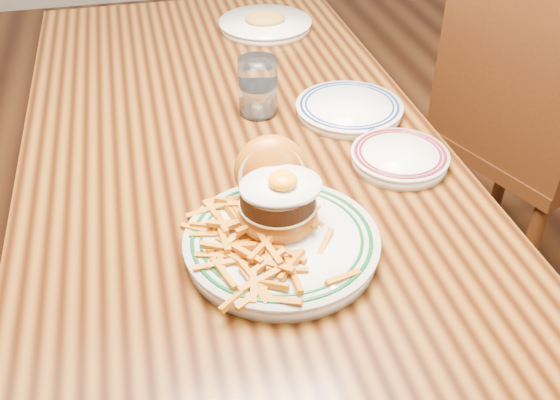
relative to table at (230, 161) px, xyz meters
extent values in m
plane|color=black|center=(0.00, 0.00, -0.66)|extent=(6.00, 6.00, 0.00)
cube|color=black|center=(0.00, 0.00, 0.06)|extent=(0.85, 1.60, 0.05)
cylinder|color=black|center=(-0.36, 0.74, -0.31)|extent=(0.07, 0.07, 0.70)
cylinder|color=black|center=(0.36, 0.74, -0.31)|extent=(0.07, 0.07, 0.70)
cube|color=#3D180C|center=(0.92, 0.19, -0.20)|extent=(0.58, 0.58, 0.04)
cube|color=#3D180C|center=(0.73, 0.12, 0.06)|extent=(0.19, 0.43, 0.48)
cylinder|color=#3D180C|center=(1.04, 0.44, -0.44)|extent=(0.04, 0.04, 0.44)
cylinder|color=#3D180C|center=(0.68, 0.30, -0.44)|extent=(0.04, 0.04, 0.44)
cylinder|color=#3D180C|center=(0.81, -0.05, -0.44)|extent=(0.04, 0.04, 0.44)
cylinder|color=silver|center=(0.02, -0.41, 0.10)|extent=(0.31, 0.31, 0.02)
cylinder|color=silver|center=(0.02, -0.41, 0.12)|extent=(0.32, 0.32, 0.01)
torus|color=#0B411C|center=(0.02, -0.41, 0.12)|extent=(0.29, 0.29, 0.01)
torus|color=#0B411C|center=(0.02, -0.41, 0.12)|extent=(0.26, 0.26, 0.01)
ellipsoid|color=#954D13|center=(0.02, -0.38, 0.13)|extent=(0.13, 0.13, 0.06)
cylinder|color=beige|center=(0.02, -0.38, 0.16)|extent=(0.13, 0.13, 0.00)
cylinder|color=black|center=(0.02, -0.38, 0.17)|extent=(0.12, 0.12, 0.03)
ellipsoid|color=silver|center=(0.02, -0.38, 0.19)|extent=(0.13, 0.11, 0.01)
ellipsoid|color=orange|center=(0.03, -0.38, 0.21)|extent=(0.05, 0.05, 0.03)
ellipsoid|color=#954D13|center=(0.03, -0.30, 0.17)|extent=(0.13, 0.11, 0.14)
cylinder|color=beige|center=(0.02, -0.32, 0.17)|extent=(0.12, 0.05, 0.11)
cylinder|color=silver|center=(0.30, -0.22, 0.10)|extent=(0.19, 0.19, 0.02)
cylinder|color=silver|center=(0.30, -0.22, 0.11)|extent=(0.19, 0.19, 0.01)
torus|color=maroon|center=(0.30, -0.22, 0.11)|extent=(0.18, 0.18, 0.01)
torus|color=maroon|center=(0.30, -0.22, 0.11)|extent=(0.16, 0.16, 0.01)
cube|color=silver|center=(0.32, -0.21, 0.11)|extent=(0.07, 0.11, 0.00)
cylinder|color=silver|center=(0.27, -0.01, 0.10)|extent=(0.23, 0.23, 0.02)
cylinder|color=silver|center=(0.27, -0.01, 0.11)|extent=(0.23, 0.23, 0.01)
torus|color=navy|center=(0.27, -0.01, 0.11)|extent=(0.22, 0.22, 0.01)
torus|color=navy|center=(0.27, -0.01, 0.11)|extent=(0.20, 0.20, 0.00)
cylinder|color=white|center=(0.08, 0.04, 0.15)|extent=(0.08, 0.08, 0.13)
cylinder|color=silver|center=(0.08, 0.04, 0.12)|extent=(0.07, 0.07, 0.06)
cylinder|color=silver|center=(0.19, 0.51, 0.10)|extent=(0.25, 0.25, 0.02)
cylinder|color=silver|center=(0.19, 0.51, 0.11)|extent=(0.26, 0.26, 0.01)
ellipsoid|color=#B98F34|center=(0.19, 0.51, 0.12)|extent=(0.11, 0.09, 0.03)
camera|label=1|loc=(-0.16, -1.15, 0.77)|focal=40.00mm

